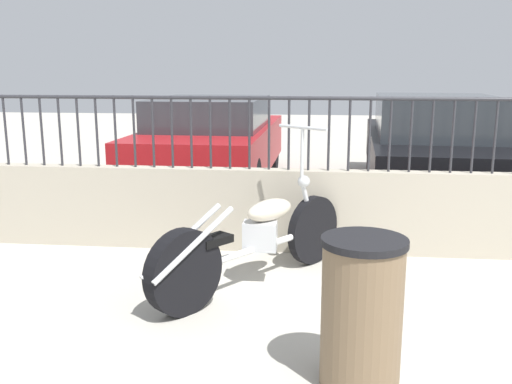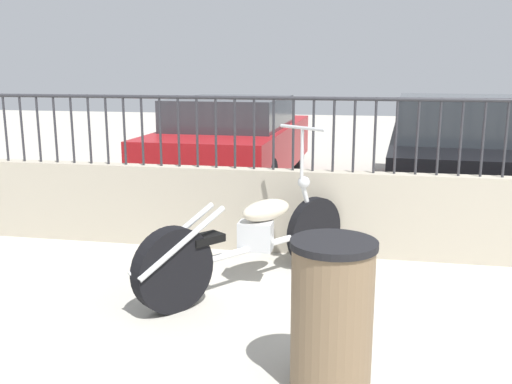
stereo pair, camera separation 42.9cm
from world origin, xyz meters
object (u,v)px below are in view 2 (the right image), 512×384
object	(u,v)px
trash_bin	(332,316)
car_black	(456,148)
car_red	(234,141)
motorcycle_white	(241,243)

from	to	relation	value
trash_bin	car_black	xyz separation A→B (m)	(1.38, 5.25, 0.26)
car_red	car_black	size ratio (longest dim) A/B	0.93
trash_bin	car_red	bearing A→B (deg)	108.43
trash_bin	car_black	distance (m)	5.43
car_red	trash_bin	bearing A→B (deg)	-160.35
car_black	trash_bin	bearing A→B (deg)	169.03
car_red	motorcycle_white	bearing A→B (deg)	-164.97
car_red	car_black	world-z (taller)	car_black
motorcycle_white	trash_bin	xyz separation A→B (m)	(0.82, -1.37, 0.05)
trash_bin	car_red	distance (m)	5.84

